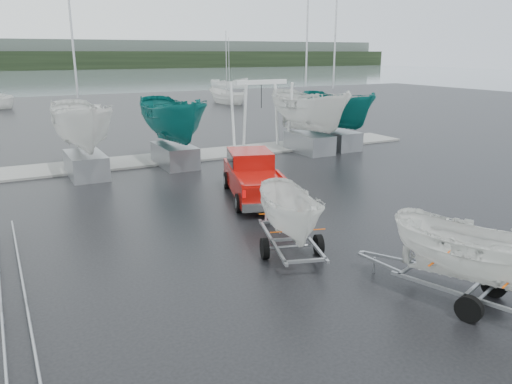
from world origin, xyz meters
name	(u,v)px	position (x,y,z in m)	size (l,w,h in m)	color
ground_plane	(307,228)	(0.00, 0.00, 0.00)	(120.00, 120.00, 0.00)	black
lake	(36,81)	(0.00, 100.00, -0.01)	(300.00, 300.00, 0.00)	slate
dock	(178,157)	(0.00, 13.00, 0.05)	(30.00, 3.00, 0.12)	gray
treeline	(15,61)	(0.00, 170.00, 3.00)	(300.00, 8.00, 6.00)	black
far_hill	(13,54)	(0.00, 178.00, 5.00)	(300.00, 6.00, 10.00)	#4C5651
pickup_truck	(253,174)	(0.15, 4.26, 0.93)	(3.32, 5.64, 1.78)	#900C07
trailer_hitched	(292,174)	(-1.68, -1.61, 2.40)	(2.20, 3.79, 4.40)	gray
trailer_parked	(486,201)	(0.45, -6.25, 2.54)	(2.29, 3.79, 4.66)	gray
boat_hoist	(261,105)	(5.29, 13.00, 2.67)	(3.30, 2.18, 4.12)	silver
keelboat_0	(79,92)	(-5.24, 11.00, 3.94)	(2.48, 3.20, 10.65)	gray
keelboat_1	(172,89)	(-0.78, 11.20, 3.92)	(2.47, 3.20, 7.67)	gray
keelboat_2	(311,81)	(7.40, 11.00, 4.12)	(2.59, 3.20, 10.76)	gray
keelboat_3	(338,86)	(9.58, 11.30, 3.77)	(2.38, 3.20, 10.55)	gray
mast_rack_0	(8,258)	(-9.00, 1.00, 0.35)	(0.56, 6.50, 0.06)	gray
mast_rack_1	(24,384)	(-9.00, -5.00, 0.35)	(0.56, 6.50, 0.06)	gray
moored_boat_2	(227,103)	(15.38, 39.92, 0.00)	(2.82, 2.88, 11.46)	silver
moored_boat_3	(229,88)	(26.78, 63.76, 0.01)	(3.20, 3.17, 11.15)	silver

